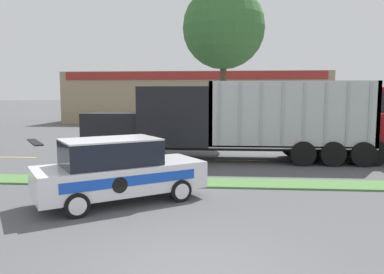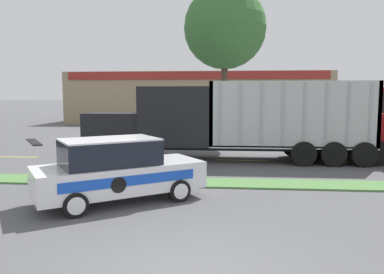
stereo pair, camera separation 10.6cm
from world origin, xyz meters
TOP-DOWN VIEW (x-y plane):
  - grass_verge at (0.00, 6.56)m, footprint 120.00×1.31m
  - centre_line_3 at (-9.47, 11.21)m, footprint 2.40×0.14m
  - centre_line_4 at (-4.07, 11.21)m, footprint 2.40×0.14m
  - centre_line_5 at (1.33, 11.21)m, footprint 2.40×0.14m
  - centre_line_6 at (6.73, 11.21)m, footprint 2.40×0.14m
  - dump_truck_lead at (-0.58, 11.31)m, footprint 12.61×2.82m
  - rally_car at (-2.36, 4.24)m, footprint 4.68×4.00m
  - store_building_backdrop at (-2.48, 38.31)m, footprint 27.76×12.10m
  - tree_behind_centre at (0.48, 16.99)m, footprint 4.82×4.82m

SIDE VIEW (x-z plane):
  - centre_line_3 at x=-9.47m, z-range 0.00..0.01m
  - centre_line_4 at x=-4.07m, z-range 0.00..0.01m
  - centre_line_5 at x=1.33m, z-range 0.00..0.01m
  - centre_line_6 at x=6.73m, z-range 0.00..0.01m
  - grass_verge at x=0.00m, z-range 0.00..0.06m
  - rally_car at x=-2.36m, z-range -0.01..1.76m
  - dump_truck_lead at x=-0.58m, z-range -0.08..3.42m
  - store_building_backdrop at x=-2.48m, z-range 0.00..5.44m
  - tree_behind_centre at x=0.48m, z-range 2.10..12.58m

